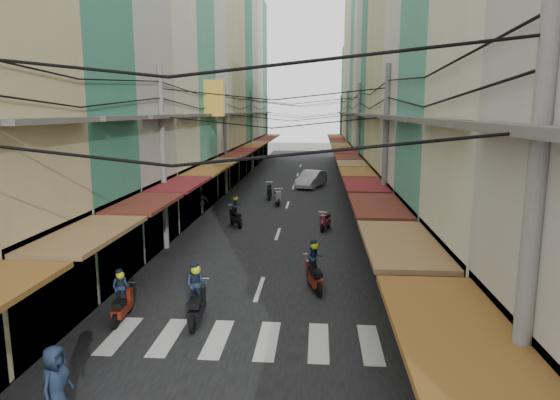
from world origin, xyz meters
The scene contains 15 objects.
ground centered at (0.00, 0.00, 0.00)m, with size 160.00×160.00×0.00m, color slate.
road centered at (0.00, 20.00, 0.01)m, with size 10.00×80.00×0.02m, color black.
sidewalk_left centered at (-6.50, 20.00, 0.03)m, with size 3.00×80.00×0.06m, color slate.
sidewalk_right centered at (6.50, 20.00, 0.03)m, with size 3.00×80.00×0.06m, color slate.
crosswalk centered at (0.00, -6.00, 0.03)m, with size 7.55×2.40×0.01m.
building_row_left centered at (-7.92, 16.56, 9.78)m, with size 7.80×67.67×23.70m.
building_row_right centered at (7.92, 16.45, 9.41)m, with size 7.80×68.98×22.59m.
utility_poles centered at (0.00, 15.01, 6.59)m, with size 10.20×66.13×8.20m.
white_car centered at (1.46, 21.91, 0.00)m, with size 4.92×1.93×1.74m, color silver.
bicycle centered at (7.04, -1.44, 0.00)m, with size 0.61×1.62×1.11m, color black.
moving_scooters centered at (-0.88, 2.87, 0.53)m, with size 6.64×23.05×1.86m.
parked_scooters centered at (4.27, -2.71, 0.47)m, with size 13.08×12.22×0.97m.
pedestrians centered at (-3.67, 1.45, 1.01)m, with size 13.30×22.06×2.11m.
market_umbrella centered at (6.51, -3.83, 2.13)m, with size 2.30×2.30×2.42m.
traffic_sign centered at (4.78, 0.56, 1.94)m, with size 0.10×0.59×2.69m.
Camera 1 is at (2.03, -18.75, 6.26)m, focal length 32.00 mm.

